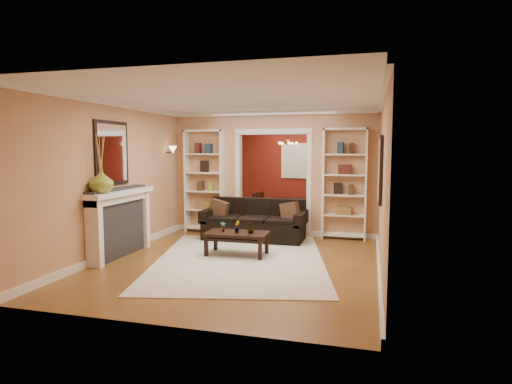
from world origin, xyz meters
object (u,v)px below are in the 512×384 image
(bookshelf_right, at_px, (344,184))
(fireplace, at_px, (121,224))
(dining_table, at_px, (287,211))
(bookshelf_left, at_px, (205,181))
(coffee_table, at_px, (237,244))
(sofa, at_px, (254,220))

(bookshelf_right, xyz_separation_m, fireplace, (-3.64, -2.53, -0.57))
(dining_table, bearing_deg, bookshelf_left, 136.57)
(bookshelf_left, xyz_separation_m, fireplace, (-0.54, -2.53, -0.57))
(coffee_table, xyz_separation_m, dining_table, (0.20, 3.61, 0.08))
(fireplace, bearing_deg, bookshelf_right, 34.80)
(bookshelf_right, relative_size, fireplace, 1.35)
(bookshelf_left, relative_size, dining_table, 1.42)
(sofa, relative_size, dining_table, 1.32)
(fireplace, relative_size, dining_table, 1.05)
(bookshelf_right, xyz_separation_m, dining_table, (-1.52, 1.67, -0.87))
(sofa, distance_m, dining_table, 2.27)
(bookshelf_left, height_order, fireplace, bookshelf_left)
(sofa, height_order, bookshelf_left, bookshelf_left)
(sofa, relative_size, bookshelf_right, 0.93)
(sofa, relative_size, coffee_table, 1.95)
(coffee_table, bearing_deg, fireplace, -164.36)
(bookshelf_left, relative_size, fireplace, 1.35)
(coffee_table, relative_size, dining_table, 0.67)
(fireplace, bearing_deg, sofa, 46.40)
(sofa, xyz_separation_m, bookshelf_left, (-1.32, 0.58, 0.73))
(coffee_table, bearing_deg, bookshelf_right, 46.98)
(sofa, xyz_separation_m, dining_table, (0.26, 2.25, -0.13))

